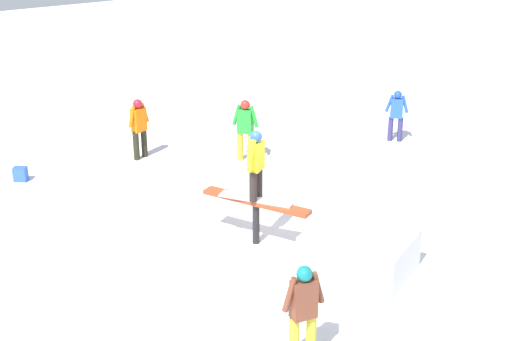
% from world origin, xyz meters
% --- Properties ---
extents(ground_plane, '(60.00, 60.00, 0.00)m').
position_xyz_m(ground_plane, '(0.00, 0.00, 0.00)').
color(ground_plane, white).
extents(rail_feature, '(2.15, 1.22, 0.93)m').
position_xyz_m(rail_feature, '(0.00, 0.00, 0.77)').
color(rail_feature, black).
rests_on(rail_feature, ground).
extents(snow_kicker_ramp, '(2.27, 2.13, 0.77)m').
position_xyz_m(snow_kicker_ramp, '(-1.94, -0.92, 0.38)').
color(snow_kicker_ramp, white).
rests_on(snow_kicker_ramp, ground).
extents(main_rider_on_rail, '(1.37, 1.04, 1.39)m').
position_xyz_m(main_rider_on_rail, '(0.00, 0.00, 1.62)').
color(main_rider_on_rail, silver).
rests_on(main_rider_on_rail, rail_feature).
extents(bystander_orange, '(0.33, 0.69, 1.55)m').
position_xyz_m(bystander_orange, '(5.47, -0.19, 0.87)').
color(bystander_orange, '#28281A').
rests_on(bystander_orange, ground).
extents(bystander_blue, '(0.51, 0.49, 1.40)m').
position_xyz_m(bystander_blue, '(2.75, -6.46, 0.79)').
color(bystander_blue, navy).
rests_on(bystander_blue, ground).
extents(bystander_green, '(0.63, 0.48, 1.59)m').
position_xyz_m(bystander_green, '(3.80, -2.29, 0.89)').
color(bystander_green, gold).
rests_on(bystander_green, ground).
extents(bystander_brown, '(0.28, 0.69, 1.57)m').
position_xyz_m(bystander_brown, '(-3.41, 1.52, 0.88)').
color(bystander_brown, gold).
rests_on(bystander_brown, ground).
extents(backpack_on_snow, '(0.36, 0.37, 0.34)m').
position_xyz_m(backpack_on_snow, '(5.71, 2.81, 0.17)').
color(backpack_on_snow, blue).
rests_on(backpack_on_snow, ground).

